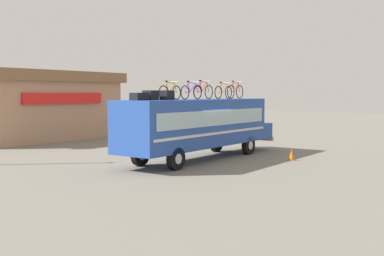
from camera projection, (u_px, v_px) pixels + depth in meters
The scene contains 12 objects.
ground_plane at pixel (197, 160), 22.93m from camera, with size 120.00×120.00×0.00m, color slate.
bus at pixel (200, 124), 22.99m from camera, with size 11.05×2.38×2.96m.
luggage_bag_1 at pixel (140, 97), 19.56m from camera, with size 0.76×0.47×0.32m, color black.
luggage_bag_2 at pixel (151, 95), 20.17m from camera, with size 0.56×0.49×0.42m, color black.
luggage_bag_3 at pixel (167, 95), 20.62m from camera, with size 0.53×0.43×0.42m, color black.
rooftop_bicycle_1 at pixel (170, 92), 21.31m from camera, with size 1.60×0.44×0.87m.
rooftop_bicycle_2 at pixel (191, 92), 22.30m from camera, with size 1.69×0.44×0.88m.
rooftop_bicycle_3 at pixel (203, 91), 23.68m from camera, with size 1.73×0.44×0.96m.
rooftop_bicycle_4 at pixel (223, 92), 24.65m from camera, with size 1.69×0.44×0.90m.
rooftop_bicycle_5 at pixel (235, 91), 25.80m from camera, with size 1.70×0.44×0.98m.
roadside_building at pixel (34, 105), 33.22m from camera, with size 11.66×6.86×4.77m.
traffic_cone at pixel (292, 155), 22.81m from camera, with size 0.28×0.28×0.54m, color orange.
Camera 1 is at (-18.61, -13.09, 3.26)m, focal length 43.94 mm.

